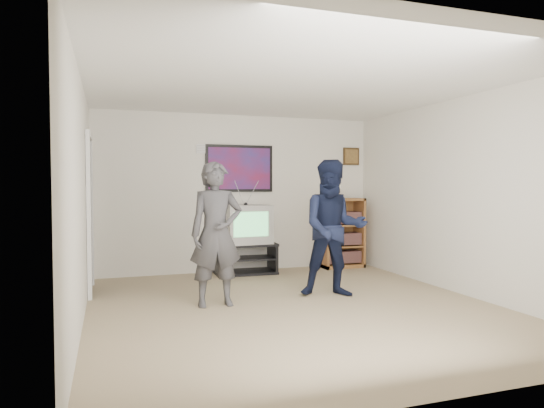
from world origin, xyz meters
TOP-DOWN VIEW (x-y plane):
  - room_shell at (0.00, 0.35)m, footprint 4.51×5.00m
  - media_stand at (0.03, 2.23)m, footprint 0.97×0.57m
  - crt_television at (0.04, 2.23)m, footprint 0.75×0.65m
  - bookshelf at (1.72, 2.28)m, footprint 0.71×0.40m
  - table_lamp at (1.57, 2.25)m, footprint 0.21×0.21m
  - person_tall at (-0.83, 0.39)m, footprint 0.61×0.40m
  - person_short at (0.66, 0.39)m, footprint 0.99×0.87m
  - controller_left at (-0.79, 0.55)m, footprint 0.08×0.12m
  - controller_right at (0.66, 0.64)m, footprint 0.06×0.13m
  - poster at (0.00, 2.48)m, footprint 1.10×0.03m
  - air_vent at (-0.55, 2.48)m, footprint 0.28×0.02m
  - small_picture at (2.00, 2.48)m, footprint 0.30×0.03m
  - doorway at (-2.23, 1.60)m, footprint 0.03×0.85m

SIDE VIEW (x-z plane):
  - media_stand at x=0.03m, z-range 0.00..0.48m
  - bookshelf at x=1.72m, z-range 0.00..1.16m
  - crt_television at x=0.04m, z-range 0.48..1.08m
  - person_tall at x=-0.83m, z-range 0.00..1.66m
  - person_short at x=0.66m, z-range 0.00..1.70m
  - doorway at x=-2.23m, z-range 0.00..2.00m
  - controller_right at x=0.66m, z-range 1.02..1.06m
  - controller_left at x=-0.79m, z-range 1.18..1.22m
  - room_shell at x=0.00m, z-range 0.00..2.50m
  - table_lamp at x=1.57m, z-range 1.16..1.49m
  - poster at x=0.00m, z-range 1.27..2.02m
  - small_picture at x=2.00m, z-range 1.73..2.03m
  - air_vent at x=-0.55m, z-range 1.88..2.02m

